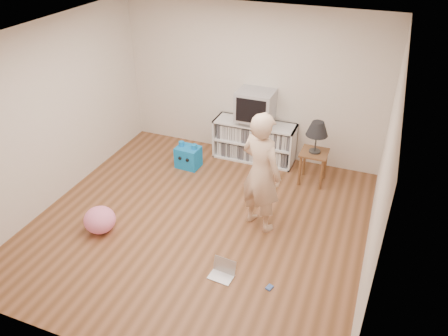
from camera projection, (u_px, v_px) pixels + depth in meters
ground at (199, 223)px, 6.18m from camera, size 4.50×4.50×0.00m
walls at (196, 142)px, 5.50m from camera, size 4.52×4.52×2.60m
ceiling at (192, 38)px, 4.82m from camera, size 4.50×4.50×0.01m
media_unit at (255, 141)px, 7.57m from camera, size 1.40×0.45×0.70m
dvd_deck at (255, 121)px, 7.35m from camera, size 0.45×0.35×0.07m
crt_tv at (256, 105)px, 7.20m from camera, size 0.60×0.53×0.50m
side_table at (314, 159)px, 6.88m from camera, size 0.42×0.42×0.55m
table_lamp at (317, 129)px, 6.61m from camera, size 0.34×0.34×0.52m
person at (261, 173)px, 5.71m from camera, size 0.74×0.63×1.72m
laptop at (223, 271)px, 5.29m from camera, size 0.31×0.26×0.20m
playing_cards at (269, 287)px, 5.13m from camera, size 0.09×0.11×0.02m
plush_blue at (188, 157)px, 7.41m from camera, size 0.41×0.36×0.45m
plush_pink at (100, 220)px, 5.94m from camera, size 0.56×0.56×0.37m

